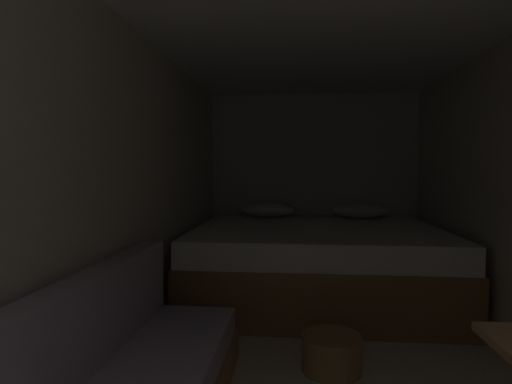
% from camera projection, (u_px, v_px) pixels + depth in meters
% --- Properties ---
extents(ground_plane, '(7.05, 7.05, 0.00)m').
position_uv_depth(ground_plane, '(328.00, 380.00, 2.39)').
color(ground_plane, beige).
extents(wall_back, '(2.48, 0.05, 2.09)m').
position_uv_depth(wall_back, '(313.00, 184.00, 4.87)').
color(wall_back, beige).
rests_on(wall_back, ground).
extents(wall_left, '(0.05, 5.05, 2.09)m').
position_uv_depth(wall_left, '(122.00, 198.00, 2.45)').
color(wall_left, beige).
rests_on(wall_left, ground).
extents(ceiling_slab, '(2.48, 5.05, 0.05)m').
position_uv_depth(ceiling_slab, '(332.00, 6.00, 2.27)').
color(ceiling_slab, white).
rests_on(ceiling_slab, wall_left).
extents(bed, '(2.26, 1.90, 0.84)m').
position_uv_depth(bed, '(316.00, 261.00, 3.90)').
color(bed, olive).
rests_on(bed, ground).
extents(wicker_basket, '(0.36, 0.36, 0.22)m').
position_uv_depth(wicker_basket, '(332.00, 353.00, 2.50)').
color(wicker_basket, olive).
rests_on(wicker_basket, ground).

